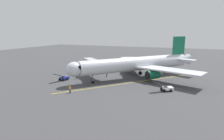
% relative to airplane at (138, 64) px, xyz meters
% --- Properties ---
extents(ground_plane, '(220.00, 220.00, 0.00)m').
position_rel_airplane_xyz_m(ground_plane, '(1.32, 0.86, -4.00)').
color(ground_plane, '#424244').
extents(apron_lead_in_line, '(26.09, 30.63, 0.01)m').
position_rel_airplane_xyz_m(apron_lead_in_line, '(0.18, 6.21, -4.00)').
color(apron_lead_in_line, yellow).
rests_on(apron_lead_in_line, ground).
extents(airplane, '(32.28, 33.67, 11.50)m').
position_rel_airplane_xyz_m(airplane, '(0.00, 0.00, 0.00)').
color(airplane, silver).
rests_on(airplane, ground).
extents(jet_bridge, '(9.96, 8.96, 5.40)m').
position_rel_airplane_xyz_m(jet_bridge, '(11.40, 5.12, -0.24)').
color(jet_bridge, '#B7B7BC').
rests_on(jet_bridge, ground).
extents(ground_crew_marshaller, '(0.46, 0.38, 1.71)m').
position_rel_airplane_xyz_m(ground_crew_marshaller, '(9.75, 19.26, -3.12)').
color(ground_crew_marshaller, '#23232D').
rests_on(ground_crew_marshaller, ground).
extents(ground_crew_wing_walker, '(0.47, 0.45, 1.71)m').
position_rel_airplane_xyz_m(ground_crew_wing_walker, '(15.54, 7.87, -3.12)').
color(ground_crew_wing_walker, '#23232D').
rests_on(ground_crew_wing_walker, ground).
extents(ground_crew_loader, '(0.31, 0.43, 1.71)m').
position_rel_airplane_xyz_m(ground_crew_loader, '(8.75, 2.20, -3.12)').
color(ground_crew_loader, '#23232D').
rests_on(ground_crew_loader, ground).
extents(belt_loader_portside, '(4.48, 3.53, 2.32)m').
position_rel_airplane_xyz_m(belt_loader_portside, '(-9.23, 9.79, -3.29)').
color(belt_loader_portside, white).
rests_on(belt_loader_portside, ground).
extents(tug_starboard_side, '(2.69, 2.69, 1.50)m').
position_rel_airplane_xyz_m(tug_starboard_side, '(0.35, -15.95, -3.30)').
color(tug_starboard_side, black).
rests_on(tug_starboard_side, ground).
extents(belt_loader_rear_apron, '(2.21, 4.73, 2.32)m').
position_rel_airplane_xyz_m(belt_loader_rear_apron, '(17.77, 10.63, -3.29)').
color(belt_loader_rear_apron, '#2D3899').
rests_on(belt_loader_rear_apron, ground).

